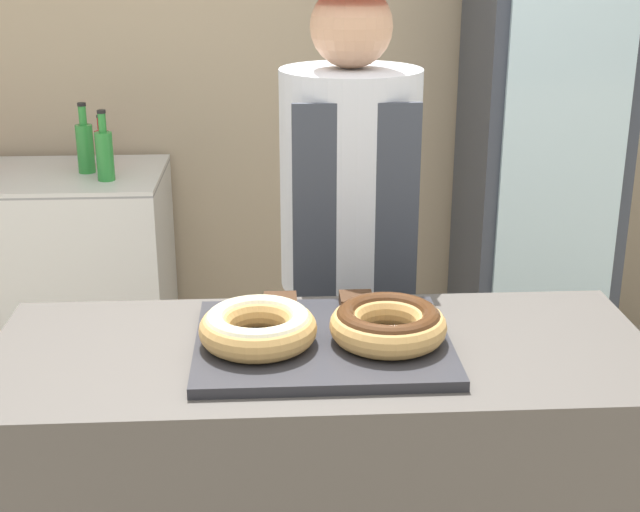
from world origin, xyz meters
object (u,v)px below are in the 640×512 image
(serving_tray, at_px, (323,343))
(beverage_fridge, at_px, (540,149))
(brownie_back_right, at_px, (356,301))
(bottle_green_b, at_px, (105,153))
(donut_chocolate_glaze, at_px, (388,323))
(bottle_green, at_px, (85,146))
(donut_light_glaze, at_px, (258,326))
(chest_freezer, at_px, (62,276))
(bottle_red_b, at_px, (102,146))
(brownie_back_left, at_px, (280,303))
(baker_person, at_px, (349,260))

(serving_tray, bearing_deg, beverage_fridge, 60.19)
(brownie_back_right, height_order, bottle_green_b, bottle_green_b)
(donut_chocolate_glaze, distance_m, brownie_back_right, 0.20)
(beverage_fridge, distance_m, bottle_green, 1.85)
(donut_light_glaze, height_order, bottle_green_b, bottle_green_b)
(donut_chocolate_glaze, height_order, chest_freezer, donut_chocolate_glaze)
(brownie_back_right, distance_m, bottle_red_b, 1.92)
(donut_chocolate_glaze, relative_size, beverage_fridge, 0.13)
(donut_light_glaze, height_order, brownie_back_left, donut_light_glaze)
(bottle_green_b, xyz_separation_m, bottle_red_b, (-0.05, 0.24, -0.02))
(donut_light_glaze, height_order, brownie_back_right, donut_light_glaze)
(bottle_green, distance_m, bottle_red_b, 0.12)
(bottle_green, bearing_deg, serving_tray, -64.38)
(baker_person, relative_size, bottle_green_b, 6.22)
(donut_chocolate_glaze, distance_m, bottle_green_b, 1.87)
(baker_person, bearing_deg, bottle_red_b, 126.41)
(brownie_back_right, bearing_deg, bottle_green_b, 119.73)
(bottle_green, bearing_deg, brownie_back_right, -59.62)
(brownie_back_right, xyz_separation_m, beverage_fridge, (0.91, 1.58, 0.01))
(donut_light_glaze, distance_m, bottle_red_b, 2.00)
(donut_chocolate_glaze, relative_size, bottle_green, 0.91)
(brownie_back_right, bearing_deg, beverage_fridge, 60.07)
(bottle_green_b, bearing_deg, bottle_red_b, 102.18)
(serving_tray, bearing_deg, brownie_back_right, 61.36)
(bottle_green_b, bearing_deg, donut_light_glaze, -69.92)
(chest_freezer, distance_m, bottle_green_b, 0.61)
(donut_chocolate_glaze, xyz_separation_m, baker_person, (-0.03, 0.66, -0.09))
(baker_person, bearing_deg, donut_chocolate_glaze, -87.74)
(donut_light_glaze, height_order, baker_person, baker_person)
(brownie_back_left, bearing_deg, serving_tray, -61.36)
(baker_person, bearing_deg, brownie_back_left, -113.83)
(brownie_back_left, height_order, bottle_red_b, bottle_red_b)
(serving_tray, relative_size, bottle_green_b, 2.04)
(bottle_green_b, bearing_deg, brownie_back_right, -60.27)
(baker_person, distance_m, bottle_green, 1.48)
(serving_tray, xyz_separation_m, bottle_red_b, (-0.80, 1.87, 0.04))
(donut_chocolate_glaze, relative_size, bottle_red_b, 1.21)
(beverage_fridge, relative_size, bottle_green_b, 7.02)
(donut_light_glaze, bearing_deg, bottle_red_b, 109.11)
(brownie_back_left, distance_m, bottle_green_b, 1.60)
(donut_light_glaze, distance_m, chest_freezer, 2.04)
(brownie_back_right, distance_m, bottle_green_b, 1.69)
(baker_person, distance_m, beverage_fridge, 1.43)
(donut_light_glaze, bearing_deg, baker_person, 68.59)
(serving_tray, distance_m, bottle_green_b, 1.79)
(baker_person, distance_m, chest_freezer, 1.63)
(serving_tray, distance_m, brownie_back_right, 0.19)
(baker_person, height_order, bottle_red_b, baker_person)
(brownie_back_right, distance_m, chest_freezer, 1.99)
(baker_person, relative_size, chest_freezer, 1.92)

